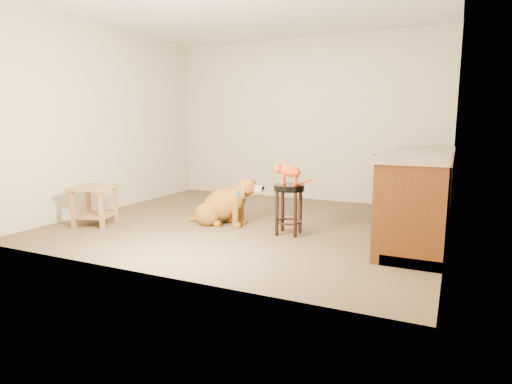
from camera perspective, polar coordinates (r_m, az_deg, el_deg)
The scene contains 8 objects.
floor at distance 5.40m, azimuth -0.71°, elevation -4.22°, with size 4.50×4.00×0.01m, color brown.
room_shell at distance 5.27m, azimuth -0.74°, elevation 13.81°, with size 4.54×4.04×2.62m.
cabinet_run at distance 5.10m, azimuth 20.93°, elevation -0.60°, with size 0.70×2.56×0.94m.
padded_stool at distance 4.82m, azimuth 4.41°, elevation -0.95°, with size 0.35×0.35×0.57m.
wood_stool at distance 6.52m, azimuth 17.82°, elevation 1.45°, with size 0.56×0.56×0.81m.
side_table at distance 5.61m, azimuth -20.75°, elevation -0.93°, with size 0.59×0.59×0.49m.
golden_retriever at distance 5.31m, azimuth -4.36°, elevation -1.79°, with size 1.03×0.52×0.65m.
tabby_kitten at distance 4.78m, azimuth 4.34°, elevation 2.71°, with size 0.42×0.18×0.27m.
Camera 1 is at (2.30, -4.72, 1.26)m, focal length 30.00 mm.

